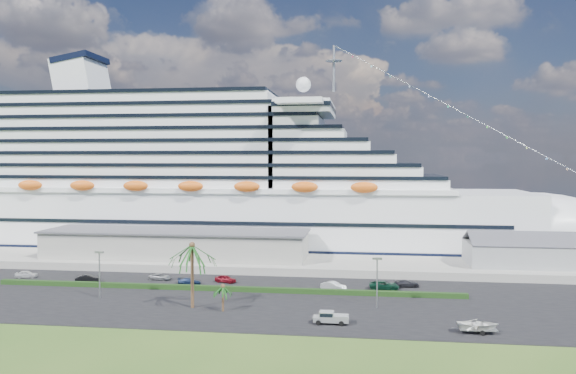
# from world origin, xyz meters

# --- Properties ---
(ground) EXTENTS (420.00, 420.00, 0.00)m
(ground) POSITION_xyz_m (0.00, 0.00, 0.00)
(ground) COLOR #2F541C
(ground) RESTS_ON ground
(asphalt_lot) EXTENTS (140.00, 38.00, 0.12)m
(asphalt_lot) POSITION_xyz_m (0.00, 11.00, 0.06)
(asphalt_lot) COLOR black
(asphalt_lot) RESTS_ON ground
(wharf) EXTENTS (240.00, 20.00, 1.80)m
(wharf) POSITION_xyz_m (0.00, 40.00, 0.90)
(wharf) COLOR gray
(wharf) RESTS_ON ground
(water) EXTENTS (420.00, 160.00, 0.02)m
(water) POSITION_xyz_m (0.00, 130.00, 0.01)
(water) COLOR #0A1D31
(water) RESTS_ON ground
(cruise_ship) EXTENTS (191.00, 38.00, 54.00)m
(cruise_ship) POSITION_xyz_m (-21.53, 64.00, 16.69)
(cruise_ship) COLOR silver
(cruise_ship) RESTS_ON ground
(terminal_building) EXTENTS (61.00, 15.00, 6.30)m
(terminal_building) POSITION_xyz_m (-25.00, 40.00, 5.01)
(terminal_building) COLOR gray
(terminal_building) RESTS_ON wharf
(port_shed) EXTENTS (24.00, 12.31, 7.37)m
(port_shed) POSITION_xyz_m (52.00, 40.00, 4.40)
(port_shed) COLOR gray
(port_shed) RESTS_ON wharf
(hedge) EXTENTS (88.00, 1.10, 0.90)m
(hedge) POSITION_xyz_m (-8.00, 16.00, 0.57)
(hedge) COLOR black
(hedge) RESTS_ON asphalt_lot
(lamp_post_left) EXTENTS (1.60, 0.35, 8.27)m
(lamp_post_left) POSITION_xyz_m (-28.00, 8.00, 5.34)
(lamp_post_left) COLOR gray
(lamp_post_left) RESTS_ON asphalt_lot
(lamp_post_right) EXTENTS (1.60, 0.35, 8.27)m
(lamp_post_right) POSITION_xyz_m (20.00, 8.00, 5.34)
(lamp_post_right) COLOR gray
(lamp_post_right) RESTS_ON asphalt_lot
(palm_tall) EXTENTS (8.82, 8.82, 11.13)m
(palm_tall) POSITION_xyz_m (-10.00, 4.00, 9.20)
(palm_tall) COLOR #47301E
(palm_tall) RESTS_ON ground
(palm_short) EXTENTS (3.53, 3.53, 4.56)m
(palm_short) POSITION_xyz_m (-4.50, 2.50, 3.67)
(palm_short) COLOR #47301E
(palm_short) RESTS_ON ground
(parked_car_0) EXTENTS (4.61, 2.77, 1.47)m
(parked_car_0) POSITION_xyz_m (-50.63, 21.86, 0.86)
(parked_car_0) COLOR silver
(parked_car_0) RESTS_ON asphalt_lot
(parked_car_1) EXTENTS (5.09, 3.34, 1.59)m
(parked_car_1) POSITION_xyz_m (-35.92, 19.16, 0.91)
(parked_car_1) COLOR black
(parked_car_1) RESTS_ON asphalt_lot
(parked_car_2) EXTENTS (4.82, 2.71, 1.27)m
(parked_car_2) POSITION_xyz_m (-22.78, 23.62, 0.76)
(parked_car_2) COLOR gray
(parked_car_2) RESTS_ON asphalt_lot
(parked_car_3) EXTENTS (4.55, 1.97, 1.30)m
(parked_car_3) POSITION_xyz_m (-15.58, 20.13, 0.77)
(parked_car_3) COLOR #122140
(parked_car_3) RESTS_ON asphalt_lot
(parked_car_4) EXTENTS (4.64, 2.98, 1.47)m
(parked_car_4) POSITION_xyz_m (-9.11, 22.88, 0.86)
(parked_car_4) COLOR maroon
(parked_car_4) RESTS_ON asphalt_lot
(parked_car_5) EXTENTS (5.00, 3.40, 1.56)m
(parked_car_5) POSITION_xyz_m (12.35, 19.16, 0.90)
(parked_car_5) COLOR silver
(parked_car_5) RESTS_ON asphalt_lot
(parked_car_6) EXTENTS (5.69, 2.84, 1.55)m
(parked_car_6) POSITION_xyz_m (21.73, 21.12, 0.89)
(parked_car_6) COLOR #0D3523
(parked_car_6) RESTS_ON asphalt_lot
(parked_car_7) EXTENTS (5.00, 2.68, 1.38)m
(parked_car_7) POSITION_xyz_m (26.02, 23.56, 0.81)
(parked_car_7) COLOR black
(parked_car_7) RESTS_ON asphalt_lot
(pickup_truck) EXTENTS (5.25, 2.10, 1.85)m
(pickup_truck) POSITION_xyz_m (12.93, -2.11, 1.14)
(pickup_truck) COLOR black
(pickup_truck) RESTS_ON asphalt_lot
(boat_trailer) EXTENTS (6.45, 4.21, 1.85)m
(boat_trailer) POSITION_xyz_m (33.66, -3.88, 1.35)
(boat_trailer) COLOR gray
(boat_trailer) RESTS_ON asphalt_lot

